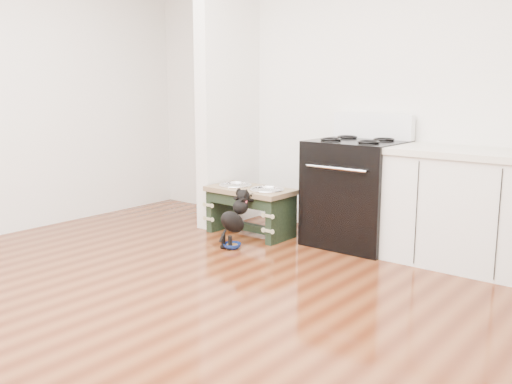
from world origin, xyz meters
TOP-DOWN VIEW (x-y plane):
  - ground at (0.00, 0.00)m, footprint 5.00×5.00m
  - room_shell at (0.00, 0.00)m, footprint 5.00×5.00m
  - partition_wall at (-1.18, 2.10)m, footprint 0.15×0.80m
  - oven_range at (0.25, 2.16)m, footprint 0.76×0.69m
  - cabinet_run at (1.23, 2.18)m, footprint 1.24×0.64m
  - dog_feeder at (-0.67, 1.83)m, footprint 0.82×0.44m
  - puppy at (-0.53, 1.45)m, footprint 0.14×0.42m
  - floor_bowl at (-0.50, 1.37)m, footprint 0.18×0.18m

SIDE VIEW (x-z plane):
  - ground at x=0.00m, z-range 0.00..0.00m
  - floor_bowl at x=-0.50m, z-range 0.00..0.05m
  - puppy at x=-0.53m, z-range 0.02..0.52m
  - dog_feeder at x=-0.67m, z-range 0.09..0.55m
  - cabinet_run at x=1.23m, z-range 0.00..0.91m
  - oven_range at x=0.25m, z-range -0.09..1.05m
  - partition_wall at x=-1.18m, z-range 0.00..2.70m
  - room_shell at x=0.00m, z-range -0.88..4.12m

